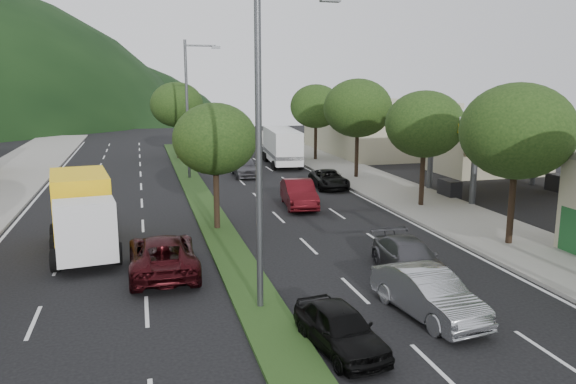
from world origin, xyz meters
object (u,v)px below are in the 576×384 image
object	(u,v)px
tree_r_b	(517,131)
tree_r_e	(316,106)
tree_r_d	(358,108)
tree_r_c	(425,124)
suv_maroon	(163,254)
streetlight_near	(265,133)
car_queue_e	(245,167)
motorhome	(282,146)
tree_med_far	(177,105)
sedan_silver	(428,294)
car_queue_f	(234,159)
car_queue_b	(409,258)
car_queue_c	(299,194)
car_queue_d	(329,179)
box_truck	(82,216)
tree_med_near	(215,139)
car_queue_a	(340,328)
streetlight_mid	(190,103)

from	to	relation	value
tree_r_b	tree_r_e	bearing A→B (deg)	90.00
tree_r_d	tree_r_c	bearing A→B (deg)	-90.00
tree_r_c	suv_maroon	xyz separation A→B (m)	(-14.82, -7.71, -4.01)
tree_r_b	tree_r_d	size ratio (longest dim) A/B	0.97
streetlight_near	car_queue_e	xyz separation A→B (m)	(3.97, 25.16, -4.85)
motorhome	tree_med_far	bearing A→B (deg)	149.94
sedan_silver	car_queue_f	size ratio (longest dim) A/B	1.03
car_queue_e	motorhome	bearing A→B (deg)	52.25
tree_r_c	car_queue_b	world-z (taller)	tree_r_c
car_queue_c	motorhome	xyz separation A→B (m)	(3.12, 16.18, 0.87)
car_queue_d	motorhome	world-z (taller)	motorhome
car_queue_f	car_queue_e	bearing A→B (deg)	-90.07
tree_r_e	car_queue_e	distance (m)	11.19
car_queue_c	box_truck	xyz separation A→B (m)	(-11.21, -5.84, 0.76)
tree_r_d	tree_med_near	distance (m)	16.99
tree_med_far	car_queue_d	bearing A→B (deg)	-62.74
tree_med_far	car_queue_a	world-z (taller)	tree_med_far
tree_r_e	suv_maroon	distance (m)	31.70
tree_med_near	car_queue_f	xyz separation A→B (m)	(4.18, 20.16, -3.81)
tree_r_b	tree_r_c	distance (m)	8.01
tree_r_d	suv_maroon	bearing A→B (deg)	-129.93
tree_r_c	streetlight_near	size ratio (longest dim) A/B	0.65
streetlight_mid	suv_maroon	distance (m)	21.49
streetlight_mid	car_queue_f	xyz separation A→B (m)	(3.97, 5.16, -4.97)
tree_r_b	box_truck	xyz separation A→B (m)	(-17.96, 4.07, -3.51)
tree_r_b	car_queue_e	distance (m)	22.97
car_queue_b	tree_r_c	bearing A→B (deg)	63.09
streetlight_near	sedan_silver	bearing A→B (deg)	-21.56
tree_med_far	streetlight_mid	distance (m)	11.02
tree_r_b	motorhome	world-z (taller)	tree_r_b
tree_r_e	sedan_silver	distance (m)	34.84
tree_med_near	suv_maroon	distance (m)	7.36
car_queue_d	motorhome	size ratio (longest dim) A/B	0.54
streetlight_near	motorhome	world-z (taller)	streetlight_near
tree_med_far	car_queue_c	size ratio (longest dim) A/B	1.48
streetlight_mid	car_queue_e	distance (m)	6.27
streetlight_near	car_queue_b	distance (m)	7.87
tree_r_b	box_truck	bearing A→B (deg)	167.22
streetlight_mid	motorhome	xyz separation A→B (m)	(8.16, 5.09, -3.95)
suv_maroon	car_queue_a	bearing A→B (deg)	119.81
tree_med_far	car_queue_a	bearing A→B (deg)	-87.81
car_queue_f	streetlight_near	bearing A→B (deg)	-97.54
tree_r_b	streetlight_near	xyz separation A→B (m)	(-11.79, -4.00, 0.55)
tree_r_d	car_queue_e	world-z (taller)	tree_r_d
streetlight_mid	car_queue_a	size ratio (longest dim) A/B	2.75
box_truck	tree_r_b	bearing A→B (deg)	159.63
tree_r_d	streetlight_mid	world-z (taller)	streetlight_mid
car_queue_b	car_queue_f	size ratio (longest dim) A/B	1.04
tree_r_e	car_queue_c	world-z (taller)	tree_r_e
car_queue_c	car_queue_e	bearing A→B (deg)	102.36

